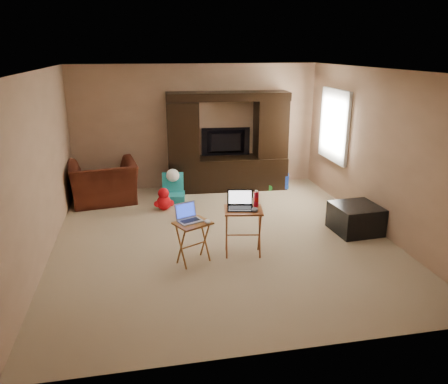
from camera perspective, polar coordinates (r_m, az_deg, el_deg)
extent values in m
plane|color=#C4AF87|center=(6.80, -0.33, -5.89)|extent=(5.50, 5.50, 0.00)
plane|color=silver|center=(6.21, -0.37, 15.66)|extent=(5.50, 5.50, 0.00)
plane|color=tan|center=(9.05, -3.63, 8.48)|extent=(5.00, 0.00, 5.00)
plane|color=tan|center=(3.86, 7.32, -5.31)|extent=(5.00, 0.00, 5.00)
plane|color=tan|center=(6.43, -22.84, 3.02)|extent=(0.00, 5.50, 5.50)
plane|color=tan|center=(7.27, 19.48, 5.04)|extent=(0.00, 5.50, 5.50)
plane|color=white|center=(8.58, 14.32, 8.43)|extent=(0.00, 1.20, 1.20)
cube|color=white|center=(8.57, 14.19, 8.43)|extent=(0.06, 1.14, 1.34)
cube|color=black|center=(8.87, 0.46, 6.59)|extent=(2.44, 0.74, 1.97)
imported|color=black|center=(9.00, 0.30, 6.49)|extent=(1.01, 0.21, 0.58)
imported|color=#4B1A10|center=(8.49, -15.45, 1.21)|extent=(1.34, 1.21, 0.78)
cube|color=black|center=(7.23, 16.81, -3.33)|extent=(0.73, 0.73, 0.44)
cube|color=#AA6429|center=(5.94, -4.04, -6.59)|extent=(0.56, 0.53, 0.58)
cube|color=brown|center=(6.13, 2.51, -5.25)|extent=(0.59, 0.50, 0.68)
cube|color=#A2A2A6|center=(5.80, -4.46, -2.79)|extent=(0.38, 0.35, 0.24)
cube|color=black|center=(5.97, 2.15, -1.15)|extent=(0.41, 0.36, 0.24)
ellipsoid|color=silver|center=(5.77, -2.18, -3.89)|extent=(0.10, 0.13, 0.05)
ellipsoid|color=#424347|center=(5.91, 4.05, -2.33)|extent=(0.11, 0.15, 0.06)
cylinder|color=red|center=(6.08, 4.22, -0.96)|extent=(0.07, 0.07, 0.21)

